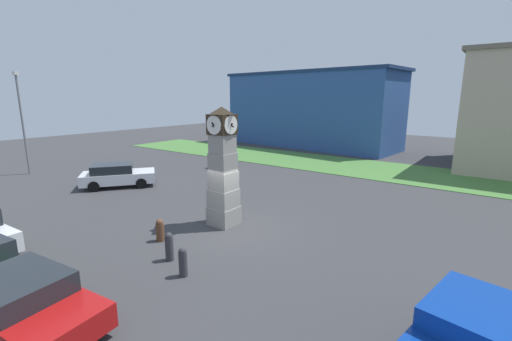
# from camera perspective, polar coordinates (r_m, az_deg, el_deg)

# --- Properties ---
(ground_plane) EXTENTS (86.05, 86.05, 0.00)m
(ground_plane) POSITION_cam_1_polar(r_m,az_deg,el_deg) (14.92, -4.05, -9.60)
(ground_plane) COLOR #38383A
(clock_tower) EXTENTS (1.28, 1.27, 5.13)m
(clock_tower) POSITION_cam_1_polar(r_m,az_deg,el_deg) (14.76, -5.53, -0.07)
(clock_tower) COLOR gray
(clock_tower) RESTS_ON ground_plane
(bollard_near_tower) EXTENTS (0.27, 0.27, 0.96)m
(bollard_near_tower) POSITION_cam_1_polar(r_m,az_deg,el_deg) (11.30, -12.09, -14.64)
(bollard_near_tower) COLOR #333338
(bollard_near_tower) RESTS_ON ground_plane
(bollard_mid_row) EXTENTS (0.29, 0.29, 1.01)m
(bollard_mid_row) POSITION_cam_1_polar(r_m,az_deg,el_deg) (12.39, -14.26, -12.14)
(bollard_mid_row) COLOR #333338
(bollard_mid_row) RESTS_ON ground_plane
(bollard_far_row) EXTENTS (0.32, 0.32, 0.90)m
(bollard_far_row) POSITION_cam_1_polar(r_m,az_deg,el_deg) (14.04, -15.71, -9.51)
(bollard_far_row) COLOR brown
(bollard_far_row) RESTS_ON ground_plane
(car_by_building) EXTENTS (4.15, 2.39, 1.40)m
(car_by_building) POSITION_cam_1_polar(r_m,az_deg,el_deg) (10.31, -34.06, -17.91)
(car_by_building) COLOR #A51111
(car_by_building) RESTS_ON ground_plane
(car_far_lot) EXTENTS (4.10, 4.60, 1.45)m
(car_far_lot) POSITION_cam_1_polar(r_m,az_deg,el_deg) (23.03, -22.15, -0.68)
(car_far_lot) COLOR silver
(car_far_lot) RESTS_ON ground_plane
(bench) EXTENTS (1.69, 0.98, 0.90)m
(bench) POSITION_cam_1_polar(r_m,az_deg,el_deg) (26.81, -6.26, 1.40)
(bench) COLOR brown
(bench) RESTS_ON ground_plane
(pedestrian_near_bench) EXTENTS (0.28, 0.42, 1.70)m
(pedestrian_near_bench) POSITION_cam_1_polar(r_m,az_deg,el_deg) (41.06, -5.63, 5.83)
(pedestrian_near_bench) COLOR #3F3F47
(pedestrian_near_bench) RESTS_ON ground_plane
(street_lamp_near_road) EXTENTS (0.50, 0.24, 7.21)m
(street_lamp_near_road) POSITION_cam_1_polar(r_m,az_deg,el_deg) (29.48, -34.47, 7.36)
(street_lamp_near_road) COLOR slate
(street_lamp_near_road) RESTS_ON ground_plane
(warehouse_blue_far) EXTENTS (20.32, 8.53, 8.21)m
(warehouse_blue_far) POSITION_cam_1_polar(r_m,az_deg,el_deg) (39.41, 9.00, 10.04)
(warehouse_blue_far) COLOR #2D5193
(warehouse_blue_far) RESTS_ON ground_plane
(grass_verge_far) EXTENTS (51.63, 7.14, 0.04)m
(grass_verge_far) POSITION_cam_1_polar(r_m,az_deg,el_deg) (28.22, 17.76, 0.38)
(grass_verge_far) COLOR #477A38
(grass_verge_far) RESTS_ON ground_plane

